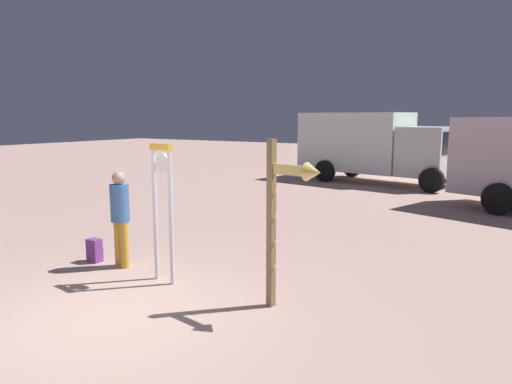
% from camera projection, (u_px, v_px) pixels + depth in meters
% --- Properties ---
extents(ground_plane, '(80.00, 80.00, 0.00)m').
position_uv_depth(ground_plane, '(108.00, 320.00, 6.43)').
color(ground_plane, tan).
extents(standing_clock, '(0.49, 0.15, 2.30)m').
position_uv_depth(standing_clock, '(163.00, 200.00, 7.76)').
color(standing_clock, silver).
rests_on(standing_clock, ground_plane).
extents(arrow_sign, '(0.89, 0.33, 2.43)m').
position_uv_depth(arrow_sign, '(286.00, 203.00, 6.52)').
color(arrow_sign, olive).
rests_on(arrow_sign, ground_plane).
extents(person_near_clock, '(0.34, 0.34, 1.76)m').
position_uv_depth(person_near_clock, '(120.00, 214.00, 8.60)').
color(person_near_clock, gold).
rests_on(person_near_clock, ground_plane).
extents(backpack, '(0.26, 0.22, 0.44)m').
position_uv_depth(backpack, '(95.00, 250.00, 9.02)').
color(backpack, '#7C3A8E').
rests_on(backpack, ground_plane).
extents(box_truck_near, '(6.84, 3.43, 2.90)m').
position_uv_depth(box_truck_near, '(371.00, 144.00, 19.89)').
color(box_truck_near, white).
rests_on(box_truck_near, ground_plane).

